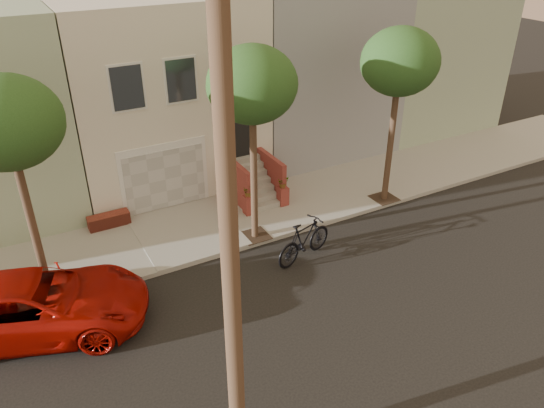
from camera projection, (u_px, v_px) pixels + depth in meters
ground at (288, 318)px, 14.27m from camera, size 90.00×90.00×0.00m
sidewalk at (210, 225)px, 18.34m from camera, size 40.00×3.70×0.15m
house_row at (148, 83)px, 21.08m from camera, size 33.10×11.70×7.00m
tree_left at (6, 124)px, 12.39m from camera, size 2.70×2.57×6.30m
tree_mid at (252, 86)px, 15.13m from camera, size 2.70×2.57×6.30m
tree_right at (400, 63)px, 17.45m from camera, size 2.70×2.57×6.30m
pickup_truck at (35, 305)px, 13.53m from camera, size 6.25×4.38×1.58m
motorcycle at (304, 240)px, 16.40m from camera, size 2.37×1.24×1.37m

